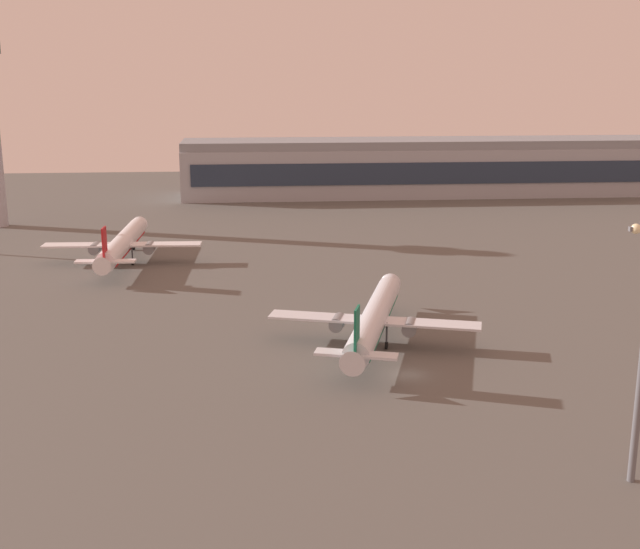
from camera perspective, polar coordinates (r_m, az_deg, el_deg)
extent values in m
plane|color=#56544F|center=(103.70, 6.16, -6.90)|extent=(416.00, 416.00, 0.00)
cube|color=#9EA3AD|center=(249.08, 7.56, 7.12)|extent=(145.13, 22.00, 14.00)
cube|color=#263347|center=(238.14, 8.13, 6.95)|extent=(139.32, 0.40, 6.16)
cube|color=gray|center=(248.22, 7.62, 9.00)|extent=(145.13, 19.80, 2.40)
cylinder|color=silver|center=(113.69, 3.79, -2.96)|extent=(12.50, 32.27, 3.44)
cone|color=silver|center=(130.29, 4.84, -0.74)|extent=(3.75, 3.01, 3.27)
cone|color=silver|center=(97.20, 2.36, -5.96)|extent=(3.69, 3.31, 3.10)
cube|color=silver|center=(112.88, 3.73, -3.18)|extent=(28.85, 11.65, 0.32)
cube|color=silver|center=(98.74, 2.52, -5.52)|extent=(10.18, 4.90, 0.32)
cube|color=#146B4C|center=(98.09, 2.56, -3.95)|extent=(1.08, 2.86, 5.89)
cylinder|color=slate|center=(113.82, 1.23, -3.34)|extent=(2.83, 3.69, 1.99)
cylinder|color=slate|center=(112.55, 6.24, -3.63)|extent=(2.83, 3.69, 1.99)
cube|color=#146B4C|center=(113.97, 3.78, -3.41)|extent=(11.43, 29.67, 0.33)
cylinder|color=#333338|center=(124.07, 4.44, -2.27)|extent=(0.25, 0.25, 3.22)
cylinder|color=black|center=(124.53, 4.43, -2.98)|extent=(0.63, 1.06, 1.00)
cylinder|color=#333338|center=(112.31, 2.61, -4.02)|extent=(0.25, 0.25, 3.22)
cylinder|color=black|center=(112.82, 2.60, -4.80)|extent=(0.63, 1.06, 1.00)
cylinder|color=#333338|center=(111.80, 4.63, -4.14)|extent=(0.25, 0.25, 3.22)
cylinder|color=black|center=(112.31, 4.61, -4.92)|extent=(0.63, 1.06, 1.00)
cylinder|color=white|center=(164.88, -13.46, 2.15)|extent=(4.92, 34.26, 3.60)
cone|color=white|center=(182.45, -12.42, 3.35)|extent=(3.51, 2.41, 3.42)
cone|color=white|center=(147.29, -14.76, 0.66)|extent=(3.34, 2.78, 3.24)
cube|color=white|center=(164.01, -13.52, 2.02)|extent=(30.48, 4.96, 0.33)
cube|color=white|center=(148.96, -14.63, 0.89)|extent=(10.51, 2.68, 0.33)
cube|color=red|center=(148.62, -14.67, 2.00)|extent=(0.40, 3.04, 6.17)
cylinder|color=slate|center=(165.22, -15.28, 1.76)|extent=(2.22, 3.49, 2.09)
cylinder|color=slate|center=(163.23, -11.71, 1.82)|extent=(2.22, 3.49, 2.09)
cube|color=red|center=(165.09, -13.44, 1.82)|extent=(4.45, 31.52, 0.34)
cylinder|color=#333338|center=(175.74, -12.78, 2.36)|extent=(0.27, 0.27, 3.37)
cylinder|color=black|center=(176.08, -12.75, 1.83)|extent=(0.42, 1.06, 1.04)
cylinder|color=#333338|center=(163.37, -14.30, 1.39)|extent=(0.27, 0.27, 3.37)
cylinder|color=black|center=(163.74, -14.26, 0.82)|extent=(0.42, 1.06, 1.04)
cylinder|color=#333338|center=(162.57, -12.86, 1.41)|extent=(0.27, 0.27, 3.37)
cylinder|color=black|center=(162.94, -12.82, 0.84)|extent=(0.42, 1.06, 1.04)
sphere|color=#F9EAB2|center=(75.29, 21.01, 2.97)|extent=(0.90, 0.90, 0.90)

